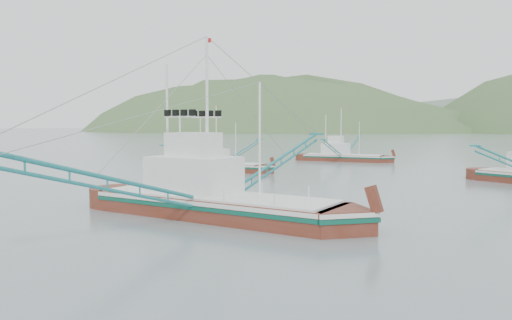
% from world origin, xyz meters
% --- Properties ---
extents(ground, '(1200.00, 1200.00, 0.00)m').
position_xyz_m(ground, '(0.00, 0.00, 0.00)').
color(ground, slate).
rests_on(ground, ground).
extents(main_boat, '(17.49, 31.18, 12.63)m').
position_xyz_m(main_boat, '(0.82, -1.83, 1.81)').
color(main_boat, '#582012').
rests_on(main_boat, ground).
extents(bg_boat_left, '(12.49, 22.63, 9.16)m').
position_xyz_m(bg_boat_left, '(-16.11, 25.81, 1.26)').
color(bg_boat_left, '#582012').
rests_on(bg_boat_left, ground).
extents(bg_boat_far, '(13.10, 23.35, 9.46)m').
position_xyz_m(bg_boat_far, '(-7.06, 49.54, 1.30)').
color(bg_boat_far, '#582012').
rests_on(bg_boat_far, ground).
extents(headland_left, '(448.00, 308.00, 210.00)m').
position_xyz_m(headland_left, '(-180.00, 360.00, 0.00)').
color(headland_left, '#3F5E30').
rests_on(headland_left, ground).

